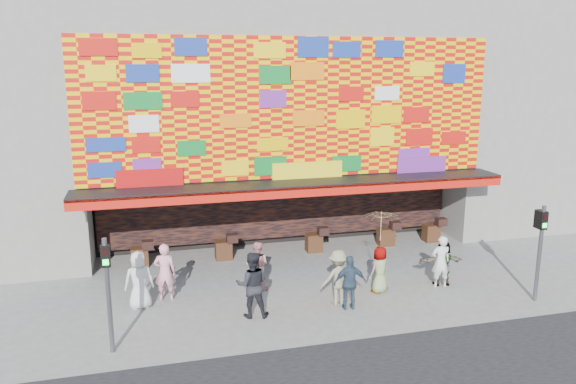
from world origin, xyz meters
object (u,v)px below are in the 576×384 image
ped_a (139,280)px  ped_e (350,283)px  signal_right (541,243)px  ped_i (257,266)px  ped_g (380,270)px  signal_left (108,283)px  ped_f (443,263)px  ped_d (338,278)px  parasol (382,226)px  ped_c (252,285)px  ped_h (441,262)px  ped_b (165,272)px

ped_a → ped_e: (5.99, -1.62, -0.05)m
signal_right → ped_i: size_ratio=1.90×
ped_e → signal_right: bearing=177.1°
ped_a → ped_g: bearing=169.1°
signal_left → ped_f: size_ratio=1.99×
ped_f → ped_d: bearing=17.4°
signal_right → ped_g: size_ratio=2.00×
ped_g → parasol: (0.00, 0.00, 1.43)m
signal_left → ped_g: signal_left is taller
ped_c → parasol: bearing=-159.6°
ped_h → signal_left: bearing=15.8°
signal_right → ped_a: 12.01m
signal_right → ped_c: size_ratio=1.55×
ped_a → ped_f: size_ratio=1.16×
signal_right → ped_e: bearing=171.2°
signal_right → ped_d: bearing=167.9°
signal_right → ped_e: 5.87m
ped_b → ped_f: (8.81, -1.06, -0.15)m
signal_right → ped_h: signal_right is taller
signal_right → ped_d: (-5.95, 1.27, -1.01)m
ped_c → ped_b: bearing=-26.0°
signal_right → parasol: size_ratio=1.57×
ped_f → ped_h: size_ratio=0.88×
signal_right → ped_b: signal_right is taller
signal_right → ped_h: size_ratio=1.74×
signal_left → ped_b: (1.46, 2.91, -0.96)m
ped_g → ped_i: (-3.69, 1.22, 0.04)m
signal_left → ped_a: signal_left is taller
ped_e → ped_f: bearing=-159.1°
ped_b → ped_i: size_ratio=1.14×
signal_right → ped_d: size_ratio=1.76×
signal_left → ped_a: (0.70, 2.51, -0.98)m
ped_b → parasol: 6.79m
ped_f → ped_h: ped_h is taller
ped_a → parasol: (7.34, -0.70, 1.30)m
signal_right → ped_i: signal_right is taller
ped_a → ped_e: bearing=159.4°
ped_g → ped_h: bearing=156.4°
ped_d → ped_h: (3.66, 0.44, 0.01)m
ped_h → ped_g: bearing=3.6°
ped_i → ped_d: bearing=160.5°
ped_b → parasol: (6.58, -1.10, 1.28)m
ped_h → ped_i: 5.92m
ped_d → ped_e: 0.46m
ped_i → ped_b: bearing=22.7°
ped_a → parasol: size_ratio=0.92×
ped_e → signal_left: bearing=13.5°
signal_left → ped_a: bearing=74.4°
signal_left → parasol: size_ratio=1.57×
ped_d → ped_e: (0.24, -0.39, -0.03)m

